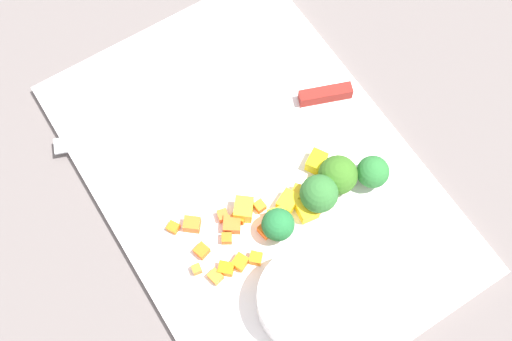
{
  "coord_description": "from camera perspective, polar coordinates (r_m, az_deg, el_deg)",
  "views": [
    {
      "loc": [
        -0.23,
        0.15,
        0.67
      ],
      "look_at": [
        0.0,
        0.0,
        0.02
      ],
      "focal_mm": 44.81,
      "sensor_mm": 36.0,
      "label": 1
    }
  ],
  "objects": [
    {
      "name": "chef_knife",
      "position": [
        0.74,
        -0.96,
        5.4
      ],
      "size": [
        0.14,
        0.33,
        0.02
      ],
      "rotation": [
        0.0,
        0.0,
        1.21
      ],
      "color": "silver",
      "rests_on": "cutting_board"
    },
    {
      "name": "carrot_dice_10",
      "position": [
        0.69,
        -1.39,
        -4.03
      ],
      "size": [
        0.02,
        0.02,
        0.01
      ],
      "primitive_type": "cube",
      "rotation": [
        0.0,
        0.0,
        0.46
      ],
      "color": "orange",
      "rests_on": "cutting_board"
    },
    {
      "name": "carrot_dice_11",
      "position": [
        0.69,
        0.34,
        -3.21
      ],
      "size": [
        0.01,
        0.01,
        0.01
      ],
      "primitive_type": "cube",
      "rotation": [
        0.0,
        0.0,
        0.07
      ],
      "color": "orange",
      "rests_on": "cutting_board"
    },
    {
      "name": "carrot_dice_1",
      "position": [
        0.69,
        -7.4,
        -5.06
      ],
      "size": [
        0.02,
        0.02,
        0.01
      ],
      "primitive_type": "cube",
      "rotation": [
        0.0,
        0.0,
        2.1
      ],
      "color": "orange",
      "rests_on": "cutting_board"
    },
    {
      "name": "ground_plane",
      "position": [
        0.72,
        -0.0,
        -0.68
      ],
      "size": [
        4.0,
        4.0,
        0.0
      ],
      "primitive_type": "plane",
      "color": "#685F5D"
    },
    {
      "name": "carrot_dice_7",
      "position": [
        0.67,
        -3.64,
        -9.43
      ],
      "size": [
        0.02,
        0.01,
        0.01
      ],
      "primitive_type": "cube",
      "rotation": [
        0.0,
        0.0,
        1.79
      ],
      "color": "orange",
      "rests_on": "cutting_board"
    },
    {
      "name": "pepper_dice_1",
      "position": [
        0.68,
        1.93,
        -4.22
      ],
      "size": [
        0.02,
        0.02,
        0.02
      ],
      "primitive_type": "cube",
      "rotation": [
        0.0,
        0.0,
        1.28
      ],
      "color": "yellow",
      "rests_on": "cutting_board"
    },
    {
      "name": "pepper_dice_7",
      "position": [
        0.69,
        4.56,
        -3.49
      ],
      "size": [
        0.03,
        0.02,
        0.02
      ],
      "primitive_type": "cube",
      "rotation": [
        0.0,
        0.0,
        3.0
      ],
      "color": "yellow",
      "rests_on": "cutting_board"
    },
    {
      "name": "pepper_dice_6",
      "position": [
        0.7,
        5.15,
        -1.16
      ],
      "size": [
        0.01,
        0.01,
        0.01
      ],
      "primitive_type": "cube",
      "rotation": [
        0.0,
        0.0,
        1.64
      ],
      "color": "yellow",
      "rests_on": "cutting_board"
    },
    {
      "name": "carrot_dice_12",
      "position": [
        0.69,
        -2.97,
        -4.04
      ],
      "size": [
        0.01,
        0.01,
        0.01
      ],
      "primitive_type": "cube",
      "rotation": [
        0.0,
        0.0,
        1.32
      ],
      "color": "orange",
      "rests_on": "cutting_board"
    },
    {
      "name": "pepper_dice_5",
      "position": [
        0.68,
        -1.11,
        -3.48
      ],
      "size": [
        0.03,
        0.03,
        0.02
      ],
      "primitive_type": "cube",
      "rotation": [
        0.0,
        0.0,
        2.46
      ],
      "color": "yellow",
      "rests_on": "cutting_board"
    },
    {
      "name": "prep_bowl",
      "position": [
        0.65,
        4.45,
        -11.48
      ],
      "size": [
        0.1,
        0.1,
        0.04
      ],
      "primitive_type": "cylinder",
      "color": "white",
      "rests_on": "cutting_board"
    },
    {
      "name": "carrot_dice_4",
      "position": [
        0.67,
        -2.7,
        -8.74
      ],
      "size": [
        0.02,
        0.02,
        0.01
      ],
      "primitive_type": "cube",
      "rotation": [
        0.0,
        0.0,
        2.39
      ],
      "color": "orange",
      "rests_on": "cutting_board"
    },
    {
      "name": "carrot_dice_0",
      "position": [
        0.67,
        -0.02,
        -7.84
      ],
      "size": [
        0.02,
        0.02,
        0.01
      ],
      "primitive_type": "cube",
      "rotation": [
        0.0,
        0.0,
        2.37
      ],
      "color": "orange",
      "rests_on": "cutting_board"
    },
    {
      "name": "carrot_dice_3",
      "position": [
        0.69,
        -5.73,
        -4.81
      ],
      "size": [
        0.02,
        0.02,
        0.02
      ],
      "primitive_type": "cube",
      "rotation": [
        0.0,
        0.0,
        2.44
      ],
      "color": "orange",
      "rests_on": "cutting_board"
    },
    {
      "name": "carrot_dice_13",
      "position": [
        0.68,
        -2.63,
        -6.08
      ],
      "size": [
        0.01,
        0.01,
        0.01
      ],
      "primitive_type": "cube",
      "rotation": [
        0.0,
        0.0,
        1.02
      ],
      "color": "orange",
      "rests_on": "cutting_board"
    },
    {
      "name": "broccoli_floret_0",
      "position": [
        0.68,
        5.64,
        -2.09
      ],
      "size": [
        0.04,
        0.04,
        0.05
      ],
      "color": "#8FB15D",
      "rests_on": "cutting_board"
    },
    {
      "name": "carrot_dice_5",
      "position": [
        0.68,
        -2.16,
        -4.85
      ],
      "size": [
        0.02,
        0.02,
        0.01
      ],
      "primitive_type": "cube",
      "rotation": [
        0.0,
        0.0,
        0.96
      ],
      "color": "orange",
      "rests_on": "cutting_board"
    },
    {
      "name": "broccoli_floret_1",
      "position": [
        0.7,
        10.38,
        -0.14
      ],
      "size": [
        0.04,
        0.04,
        0.04
      ],
      "color": "#96BF66",
      "rests_on": "cutting_board"
    },
    {
      "name": "carrot_dice_9",
      "position": [
        0.67,
        -1.43,
        -8.18
      ],
      "size": [
        0.02,
        0.02,
        0.01
      ],
      "primitive_type": "cube",
      "rotation": [
        0.0,
        0.0,
        0.43
      ],
      "color": "orange",
      "rests_on": "cutting_board"
    },
    {
      "name": "cutting_board",
      "position": [
        0.72,
        -0.0,
        -0.5
      ],
      "size": [
        0.47,
        0.33,
        0.01
      ],
      "primitive_type": "cube",
      "color": "white",
      "rests_on": "ground_plane"
    },
    {
      "name": "pepper_dice_4",
      "position": [
        0.7,
        3.87,
        -2.08
      ],
      "size": [
        0.02,
        0.02,
        0.01
      ],
      "primitive_type": "cube",
      "rotation": [
        0.0,
        0.0,
        2.25
      ],
      "color": "yellow",
      "rests_on": "cutting_board"
    },
    {
      "name": "pepper_dice_2",
      "position": [
        0.71,
        5.42,
        0.79
      ],
      "size": [
        0.03,
        0.03,
        0.02
      ],
      "primitive_type": "cube",
      "rotation": [
        0.0,
        0.0,
        2.11
      ],
      "color": "yellow",
      "rests_on": "cutting_board"
    },
    {
      "name": "pepper_dice_3",
      "position": [
        0.69,
        2.85,
        -2.82
      ],
      "size": [
        0.03,
        0.03,
        0.02
      ],
      "primitive_type": "cube",
      "rotation": [
        0.0,
        0.0,
        0.45
      ],
      "color": "yellow",
      "rests_on": "cutting_board"
    },
    {
      "name": "carrot_dice_8",
      "position": [
        0.68,
        0.92,
        -5.32
      ],
      "size": [
        0.02,
        0.02,
        0.01
      ],
      "primitive_type": "cube",
      "rotation": [
        0.0,
        0.0,
        1.74
      ],
      "color": "orange",
      "rests_on": "cutting_board"
    },
    {
      "name": "pepper_dice_0",
      "position": [
        0.69,
        5.56,
        -2.26
      ],
      "size": [
        0.03,
        0.03,
        0.02
      ],
      "primitive_type": "cube",
      "rotation": [
        0.0,
        0.0,
        2.83
      ],
      "color": "yellow",
      "rests_on": "cutting_board"
    },
    {
      "name": "broccoli_floret_2",
      "position": [
        0.69,
        7.32,
        -0.42
      ],
      "size": [
        0.04,
        0.04,
        0.04
      ],
      "color": "#97BF55",
      "rests_on": "cutting_board"
    },
    {
      "name": "carrot_dice_6",
      "position": [
        0.67,
        -5.31,
        -8.77
      ],
      "size": [
        0.01,
        0.01,
        0.01
      ],
      "primitive_type": "cube",
      "rotation": [
        0.0,
        0.0,
        1.4
      ],
      "color": "orange",
      "rests_on": "cutting_board"
    },
    {
      "name": "broccoli_floret_3",
      "position": [
        0.67,
        1.98,
        -4.87
      ],
      "size": [
        0.03,
        0.03,
        0.04
      ],
      "color": "#97AF69",
      "rests_on": "cutting_board"
    },
    {
      "name": "carrot_dice_2",
      "position": [
        0.68,
        -4.86,
        -7.15
      ],
      "size": [
        0.02,
        0.02,
        0.01
      ],
      "primitive_type": "cube",
      "rotation": [
        0.0,
        0.0,
        1.85
      ],
      "color": "orange",
      "rests_on": "cutting_board"
    }
  ]
}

